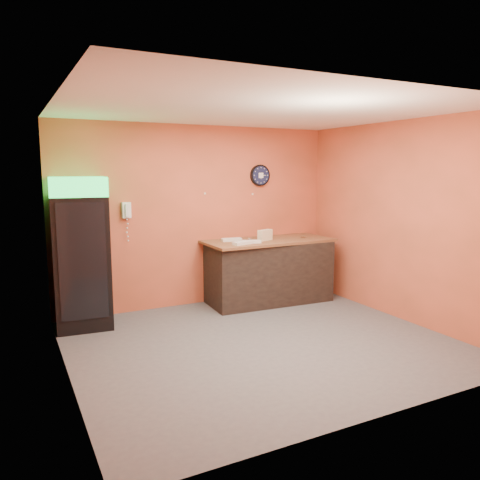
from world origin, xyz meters
TOP-DOWN VIEW (x-y plane):
  - floor at (0.00, 0.00)m, footprint 4.50×4.50m
  - back_wall at (0.00, 2.00)m, footprint 4.50×0.02m
  - left_wall at (-2.25, 0.00)m, footprint 0.02×4.00m
  - right_wall at (2.25, 0.00)m, footprint 0.02×4.00m
  - ceiling at (0.00, 0.00)m, footprint 4.50×4.00m
  - beverage_cooler at (-1.85, 1.60)m, footprint 0.77×0.78m
  - prep_counter at (1.01, 1.57)m, footprint 1.99×0.96m
  - wall_clock at (1.08, 1.97)m, footprint 0.35×0.06m
  - wall_phone at (-1.15, 1.95)m, footprint 0.12×0.11m
  - butcher_paper at (1.01, 1.57)m, footprint 2.07×0.93m
  - sub_roll_stack at (0.91, 1.51)m, footprint 0.28×0.18m
  - wrapped_sandwich_left at (0.41, 1.32)m, footprint 0.32×0.19m
  - wrapped_sandwich_mid at (0.60, 1.38)m, footprint 0.31×0.21m
  - wrapped_sandwich_right at (0.42, 1.70)m, footprint 0.33×0.16m
  - kitchen_tool at (0.66, 1.56)m, footprint 0.05×0.05m

SIDE VIEW (x-z plane):
  - floor at x=0.00m, z-range 0.00..0.00m
  - prep_counter at x=1.01m, z-range 0.00..0.97m
  - beverage_cooler at x=-1.85m, z-range -0.02..2.00m
  - butcher_paper at x=1.01m, z-range 0.97..1.01m
  - wrapped_sandwich_mid at x=0.60m, z-range 1.01..1.05m
  - wrapped_sandwich_left at x=0.41m, z-range 1.01..1.06m
  - wrapped_sandwich_right at x=0.42m, z-range 1.01..1.06m
  - kitchen_tool at x=0.66m, z-range 1.01..1.07m
  - sub_roll_stack at x=0.91m, z-range 1.01..1.18m
  - back_wall at x=0.00m, z-range 0.00..2.80m
  - left_wall at x=-2.25m, z-range 0.00..2.80m
  - right_wall at x=2.25m, z-range 0.00..2.80m
  - wall_phone at x=-1.15m, z-range 1.42..1.65m
  - wall_clock at x=1.08m, z-range 1.85..2.20m
  - ceiling at x=0.00m, z-range 2.79..2.81m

